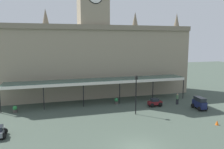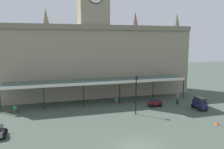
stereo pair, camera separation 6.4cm
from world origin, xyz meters
TOP-DOWN VIEW (x-y plane):
  - ground_plane at (0.00, 0.00)m, footprint 140.00×140.00m
  - station_building at (0.00, 21.06)m, footprint 34.64×5.91m
  - entrance_canopy at (0.00, 15.88)m, footprint 28.44×3.26m
  - car_maroon_sedan at (7.47, 11.78)m, footprint 2.07×1.54m
  - car_navy_van at (12.95, 8.69)m, footprint 1.74×2.48m
  - pedestrian_crossing_forecourt at (11.27, 11.78)m, footprint 0.38×0.34m
  - victorian_lamppost at (3.30, 9.09)m, footprint 0.30×0.30m
  - traffic_cone at (11.01, 2.91)m, footprint 0.40×0.40m
  - planter_near_kerb at (2.25, 14.51)m, footprint 0.60×0.60m
  - planter_forecourt_centre at (-12.31, 14.31)m, footprint 0.60×0.60m

SIDE VIEW (x-z plane):
  - ground_plane at x=0.00m, z-range 0.00..0.00m
  - traffic_cone at x=11.01m, z-range 0.00..0.57m
  - planter_near_kerb at x=2.25m, z-range 0.01..0.97m
  - planter_forecourt_centre at x=-12.31m, z-range 0.01..0.97m
  - car_maroon_sedan at x=7.47m, z-range -0.09..1.10m
  - car_navy_van at x=12.95m, z-range -0.08..1.69m
  - pedestrian_crossing_forecourt at x=11.27m, z-range 0.07..1.74m
  - victorian_lamppost at x=3.30m, z-range 0.62..5.92m
  - entrance_canopy at x=0.00m, z-range 1.72..5.45m
  - station_building at x=0.00m, z-range -3.28..17.27m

